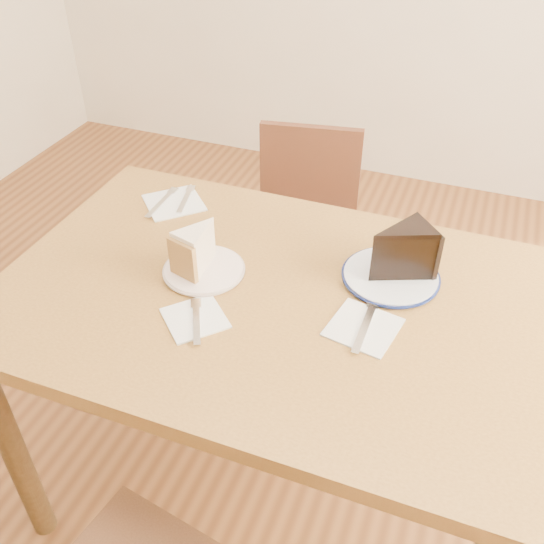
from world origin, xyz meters
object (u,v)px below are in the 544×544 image
Objects in this scene: plate_cream at (204,270)px; carrot_cake at (200,249)px; plate_navy at (391,276)px; chocolate_cake at (398,255)px; chair_far at (302,239)px; table at (268,325)px.

carrot_cake reaches higher than plate_cream.
chocolate_cake is (0.01, 0.00, 0.06)m from plate_navy.
chocolate_cake reaches higher than plate_cream.
chair_far reaches higher than plate_navy.
carrot_cake reaches higher than chair_far.
chair_far is 7.69× the size of carrot_cake.
plate_navy is 0.06m from chocolate_cake.
plate_cream is at bearing 76.67° from chair_far.
plate_navy is (0.41, 0.13, 0.00)m from plate_cream.
chocolate_cake is at bearing 17.85° from plate_cream.
plate_cream is 0.85× the size of plate_navy.
plate_cream is 0.44m from chocolate_cake.
table is 11.62× the size of carrot_cake.
plate_navy is 2.06× the size of carrot_cake.
carrot_cake is (-0.42, -0.12, 0.05)m from plate_navy.
chair_far is 3.74× the size of plate_navy.
chair_far reaches higher than table.
carrot_cake is (-0.01, 0.01, 0.05)m from plate_cream.
plate_navy is 0.44m from carrot_cake.
chair_far reaches higher than plate_cream.
plate_navy reaches higher than table.
chair_far is 4.40× the size of plate_cream.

